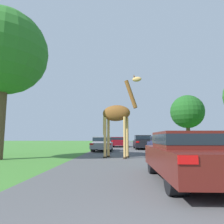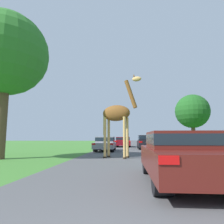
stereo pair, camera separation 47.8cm
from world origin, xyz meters
The scene contains 10 objects.
road centered at (0.00, 30.00, 0.00)m, with size 6.70×120.00×0.00m.
giraffe_near_road centered at (-0.80, 11.36, 2.58)m, with size 2.52×1.18×5.06m.
car_lead_maroon centered at (1.29, 4.89, 0.74)m, with size 1.95×4.39×1.37m.
car_queue_right centered at (1.80, 21.22, 0.78)m, with size 1.79×4.66×1.48m.
car_queue_left centered at (-0.83, 26.41, 0.70)m, with size 1.99×4.52×1.31m.
car_far_ahead centered at (-2.26, 17.66, 0.71)m, with size 1.77×4.35×1.31m.
car_verge_right centered at (2.63, 14.60, 0.72)m, with size 1.89×4.34×1.33m.
tree_centre_back centered at (7.90, 24.55, 4.46)m, with size 4.19×4.19×6.59m.
tree_far_right centered at (-7.52, 10.18, 6.21)m, with size 5.04×5.04×8.79m.
sign_post centered at (5.31, 12.57, 0.99)m, with size 0.70×0.08×1.42m.
Camera 2 is at (-0.20, -0.82, 1.20)m, focal length 32.00 mm.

